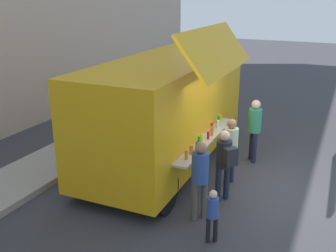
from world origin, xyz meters
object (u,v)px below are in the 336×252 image
customer_front_ordering (231,146)px  food_truck_main (168,107)px  trash_bin (161,98)px  customer_extra_browsing (255,125)px  customer_mid_with_backpack (225,159)px  customer_rear_waiting (200,174)px  child_near_queue (213,212)px

customer_front_ordering → food_truck_main: bearing=-2.9°
trash_bin → customer_extra_browsing: 5.45m
food_truck_main → customer_mid_with_backpack: food_truck_main is taller
customer_front_ordering → customer_rear_waiting: bearing=99.6°
customer_extra_browsing → child_near_queue: customer_extra_browsing is taller
customer_front_ordering → customer_rear_waiting: customer_rear_waiting is taller
food_truck_main → child_near_queue: (-2.88, -2.22, -0.88)m
food_truck_main → trash_bin: bearing=27.2°
customer_mid_with_backpack → child_near_queue: bearing=140.1°
customer_front_ordering → customer_extra_browsing: 1.52m
trash_bin → customer_front_ordering: bearing=-138.9°
food_truck_main → customer_front_ordering: food_truck_main is taller
food_truck_main → customer_rear_waiting: bearing=-143.7°
customer_rear_waiting → child_near_queue: customer_rear_waiting is taller
trash_bin → child_near_queue: bearing=-147.5°
food_truck_main → child_near_queue: size_ratio=5.92×
customer_mid_with_backpack → customer_rear_waiting: (-0.88, 0.21, 0.00)m
customer_mid_with_backpack → customer_rear_waiting: bearing=116.1°
food_truck_main → customer_rear_waiting: 2.88m
customer_rear_waiting → customer_extra_browsing: customer_extra_browsing is taller
trash_bin → customer_rear_waiting: customer_rear_waiting is taller
trash_bin → customer_mid_with_backpack: customer_mid_with_backpack is taller
child_near_queue → customer_extra_browsing: bearing=-34.9°
child_near_queue → customer_mid_with_backpack: bearing=-27.8°
customer_front_ordering → child_near_queue: size_ratio=1.53×
trash_bin → customer_front_ordering: 6.34m
trash_bin → customer_rear_waiting: 7.67m
customer_extra_browsing → customer_mid_with_backpack: bearing=57.3°
trash_bin → customer_rear_waiting: (-6.49, -4.06, 0.49)m
customer_front_ordering → child_near_queue: 2.42m
customer_rear_waiting → child_near_queue: size_ratio=1.57×
customer_mid_with_backpack → customer_extra_browsing: bearing=-51.8°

